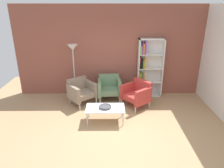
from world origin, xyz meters
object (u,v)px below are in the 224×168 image
armchair_by_bookshelf (81,91)px  floor_lamp_torchiere (73,54)px  coffee_table_low (105,109)px  armchair_corner_red (109,87)px  bookshelf_tall (147,69)px  armchair_near_window (137,93)px  decorative_bowl (105,107)px

armchair_by_bookshelf → floor_lamp_torchiere: 1.17m
coffee_table_low → armchair_by_bookshelf: (-0.75, 1.07, 0.05)m
armchair_by_bookshelf → armchair_corner_red: 0.90m
armchair_by_bookshelf → armchair_corner_red: size_ratio=1.22×
bookshelf_tall → armchair_by_bookshelf: bookshelf_tall is taller
bookshelf_tall → armchair_near_window: (-0.41, -0.80, -0.51)m
floor_lamp_torchiere → coffee_table_low: bearing=-56.8°
armchair_by_bookshelf → floor_lamp_torchiere: bearing=78.1°
armchair_near_window → floor_lamp_torchiere: (-1.94, 0.68, 1.03)m
decorative_bowl → armchair_near_window: bearing=43.2°
bookshelf_tall → armchair_corner_red: bookshelf_tall is taller
bookshelf_tall → armchair_corner_red: bearing=-165.7°
bookshelf_tall → armchair_by_bookshelf: bearing=-163.9°
armchair_by_bookshelf → armchair_near_window: bearing=-47.3°
bookshelf_tall → armchair_near_window: size_ratio=2.00×
decorative_bowl → armchair_corner_red: (0.10, 1.36, -0.02)m
armchair_near_window → floor_lamp_torchiere: bearing=-147.8°
decorative_bowl → armchair_near_window: armchair_near_window is taller
armchair_near_window → decorative_bowl: bearing=-85.3°
coffee_table_low → armchair_corner_red: armchair_corner_red is taller
armchair_by_bookshelf → floor_lamp_torchiere: (-0.26, 0.48, 1.03)m
armchair_by_bookshelf → armchair_near_window: (1.68, -0.20, 0.00)m
bookshelf_tall → armchair_corner_red: size_ratio=2.44×
armchair_corner_red → floor_lamp_torchiere: 1.53m
coffee_table_low → decorative_bowl: decorative_bowl is taller
decorative_bowl → floor_lamp_torchiere: bearing=123.2°
bookshelf_tall → decorative_bowl: size_ratio=5.94×
decorative_bowl → armchair_near_window: size_ratio=0.34×
bookshelf_tall → floor_lamp_torchiere: 2.41m
floor_lamp_torchiere → armchair_by_bookshelf: bearing=-61.5°
armchair_by_bookshelf → armchair_near_window: 1.69m
bookshelf_tall → decorative_bowl: (-1.33, -1.67, -0.49)m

